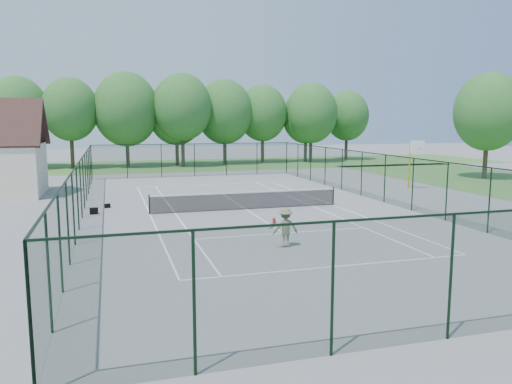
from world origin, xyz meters
TOP-DOWN VIEW (x-y plane):
  - ground at (0.00, 0.00)m, footprint 140.00×140.00m
  - grass_far at (0.00, 30.00)m, footprint 80.00×16.00m
  - court_lines at (0.00, 0.00)m, footprint 11.05×23.85m
  - tennis_net at (0.00, 0.00)m, footprint 11.08×0.08m
  - fence_enclosure at (0.00, 0.00)m, footprint 18.05×36.05m
  - tree_line_far at (0.00, 30.00)m, footprint 39.40×6.40m
  - basketball_goal at (14.35, 4.96)m, footprint 1.20×1.43m
  - tree_side at (24.47, 9.12)m, footprint 5.87×5.87m
  - sports_bag_a at (-8.43, 0.97)m, footprint 0.46×0.30m
  - sports_bag_b at (-7.71, 2.84)m, footprint 0.35×0.26m
  - tennis_player at (-0.75, -8.78)m, footprint 2.17×0.95m

SIDE VIEW (x-z plane):
  - ground at x=0.00m, z-range 0.00..0.00m
  - court_lines at x=0.00m, z-range 0.00..0.01m
  - grass_far at x=0.00m, z-range 0.00..0.01m
  - sports_bag_b at x=-7.71m, z-range 0.00..0.25m
  - sports_bag_a at x=-8.43m, z-range 0.00..0.35m
  - tennis_net at x=0.00m, z-range 0.03..1.13m
  - tennis_player at x=-0.75m, z-range 0.00..1.62m
  - fence_enclosure at x=0.00m, z-range 0.05..3.07m
  - basketball_goal at x=14.35m, z-range 0.74..4.39m
  - tree_side at x=24.47m, z-range 1.21..10.51m
  - tree_line_far at x=0.00m, z-range 1.14..10.84m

